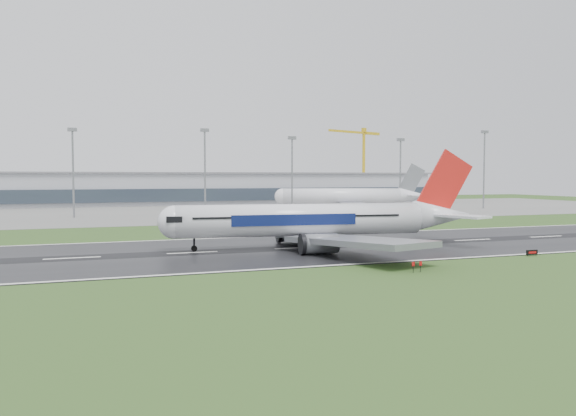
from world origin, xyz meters
name	(u,v)px	position (x,y,z in m)	size (l,w,h in m)	color
ground	(390,244)	(0.00, 0.00, 0.00)	(520.00, 520.00, 0.00)	#29481A
runway	(390,244)	(0.00, 0.00, 0.05)	(400.00, 45.00, 0.10)	black
apron	(234,210)	(0.00, 125.00, 0.04)	(400.00, 130.00, 0.08)	slate
terminal	(204,189)	(0.00, 185.00, 7.50)	(240.00, 36.00, 15.00)	#999CA4
main_airliner	(323,200)	(-15.23, -1.19, 9.15)	(61.31, 58.39, 18.10)	white
parked_airliner	(347,188)	(42.19, 106.74, 9.15)	(61.87, 57.61, 18.14)	white
tower_crane	(364,164)	(97.90, 200.00, 21.13)	(42.64, 2.33, 42.27)	gold
runway_sign	(532,253)	(14.16, -23.33, 0.52)	(2.30, 0.26, 1.04)	black
floodmast_1	(73,175)	(-60.83, 100.00, 14.20)	(0.64, 0.64, 28.40)	gray
floodmast_2	(205,174)	(-17.03, 100.00, 14.71)	(0.64, 0.64, 29.41)	gray
floodmast_3	(292,176)	(15.93, 100.00, 13.73)	(0.64, 0.64, 27.46)	gray
floodmast_4	(400,176)	(62.39, 100.00, 13.90)	(0.64, 0.64, 27.80)	gray
floodmast_5	(484,171)	(103.31, 100.00, 16.02)	(0.64, 0.64, 32.04)	gray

